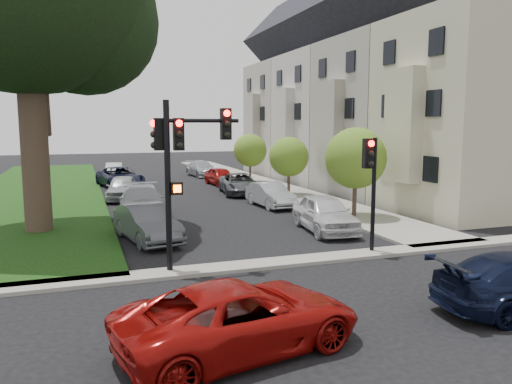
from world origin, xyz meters
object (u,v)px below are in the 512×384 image
object	(u,v)px
small_tree_c	(250,150)
car_parked_0	(325,213)
small_tree_a	(356,158)
small_tree_b	(289,157)
traffic_signal_main	(181,155)
car_cross_near	(241,317)
car_parked_5	(147,223)
car_parked_3	(221,176)
traffic_signal_secondary	(371,174)
car_parked_1	(270,195)
car_parked_9	(114,170)
car_parked_7	(122,188)
car_parked_4	(202,169)
car_parked_6	(142,202)
car_parked_2	(240,184)

from	to	relation	value
small_tree_c	car_parked_0	distance (m)	18.08
small_tree_a	small_tree_b	world-z (taller)	small_tree_a
small_tree_c	traffic_signal_main	distance (m)	23.73
small_tree_b	car_cross_near	size ratio (longest dim) A/B	0.74
car_parked_5	small_tree_c	bearing A→B (deg)	48.16
car_parked_3	traffic_signal_secondary	bearing A→B (deg)	-96.74
small_tree_b	car_cross_near	xyz separation A→B (m)	(-9.55, -19.86, -1.81)
small_tree_c	car_parked_5	size ratio (longest dim) A/B	0.88
car_parked_1	car_parked_9	distance (m)	20.07
car_cross_near	car_parked_9	world-z (taller)	car_cross_near
car_parked_7	car_cross_near	bearing A→B (deg)	-79.40
car_parked_4	car_parked_7	world-z (taller)	car_parked_7
traffic_signal_main	small_tree_b	bearing A→B (deg)	55.76
traffic_signal_secondary	car_cross_near	size ratio (longest dim) A/B	0.81
car_parked_6	car_parked_7	world-z (taller)	car_parked_6
car_parked_0	car_parked_7	size ratio (longest dim) A/B	1.06
car_parked_0	car_parked_9	xyz separation A→B (m)	(-7.07, 25.48, -0.15)
car_parked_0	car_parked_9	size ratio (longest dim) A/B	1.19
car_cross_near	car_parked_2	xyz separation A→B (m)	(6.91, 21.85, -0.02)
car_parked_1	car_parked_6	distance (m)	7.16
traffic_signal_main	car_parked_1	size ratio (longest dim) A/B	1.29
small_tree_a	car_parked_3	distance (m)	15.69
small_tree_a	car_parked_2	xyz separation A→B (m)	(-2.64, 10.09, -2.26)
traffic_signal_secondary	car_parked_2	bearing A→B (deg)	88.83
car_parked_4	car_parked_7	xyz separation A→B (m)	(-7.76, -11.98, 0.07)
car_parked_3	car_parked_2	bearing A→B (deg)	-97.10
traffic_signal_main	car_cross_near	xyz separation A→B (m)	(0.04, -5.78, -2.93)
car_cross_near	car_parked_9	distance (m)	35.16
car_parked_2	car_parked_9	world-z (taller)	car_parked_2
traffic_signal_secondary	car_parked_5	size ratio (longest dim) A/B	0.94
small_tree_a	car_parked_3	bearing A→B (deg)	99.22
car_cross_near	car_parked_4	size ratio (longest dim) A/B	1.10
car_parked_7	small_tree_c	bearing A→B (deg)	38.21
car_parked_6	car_parked_7	distance (m)	6.23
small_tree_a	car_parked_4	world-z (taller)	small_tree_a
traffic_signal_main	small_tree_c	bearing A→B (deg)	66.15
car_parked_0	small_tree_a	bearing A→B (deg)	44.94
small_tree_b	car_parked_3	xyz separation A→B (m)	(-2.49, 7.23, -1.85)
small_tree_b	car_parked_5	bearing A→B (deg)	-136.45
car_cross_near	car_parked_0	size ratio (longest dim) A/B	1.11
small_tree_a	small_tree_c	bearing A→B (deg)	90.00
car_parked_1	car_parked_9	size ratio (longest dim) A/B	1.06
car_parked_0	car_parked_9	distance (m)	26.44
small_tree_b	car_parked_9	xyz separation A→B (m)	(-9.75, 15.29, -1.88)
traffic_signal_main	car_parked_1	distance (m)	13.08
small_tree_c	car_parked_0	world-z (taller)	small_tree_c
traffic_signal_main	car_parked_0	distance (m)	8.43
car_parked_1	car_parked_4	bearing A→B (deg)	85.48
traffic_signal_main	car_parked_7	xyz separation A→B (m)	(-0.53, 16.05, -2.90)
car_parked_2	car_parked_5	xyz separation A→B (m)	(-7.46, -11.59, 0.04)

